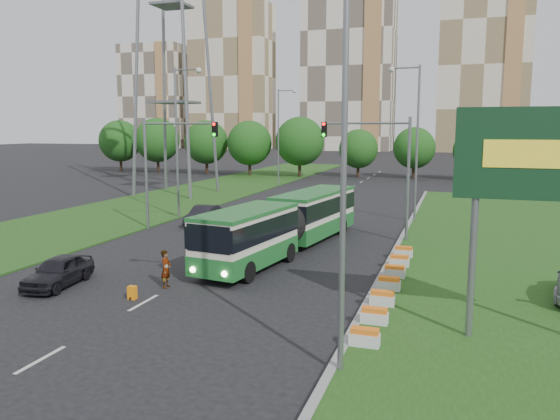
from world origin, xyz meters
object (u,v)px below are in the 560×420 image
(traffic_mast_median, at_px, (383,159))
(shopping_trolley, at_px, (132,293))
(traffic_mast_left, at_px, (165,156))
(car_left_near, at_px, (58,271))
(billboard, at_px, (552,165))
(car_left_far, at_px, (204,215))
(articulated_bus, at_px, (286,223))
(pedestrian, at_px, (166,269))

(traffic_mast_median, bearing_deg, shopping_trolley, -118.40)
(traffic_mast_left, height_order, car_left_near, traffic_mast_left)
(billboard, relative_size, traffic_mast_left, 1.00)
(car_left_near, xyz_separation_m, car_left_far, (-0.71, 16.73, 0.02))
(traffic_mast_median, bearing_deg, car_left_near, -130.54)
(traffic_mast_left, height_order, articulated_bus, traffic_mast_left)
(car_left_far, distance_m, shopping_trolley, 18.13)
(traffic_mast_left, relative_size, shopping_trolley, 13.78)
(billboard, xyz_separation_m, shopping_trolley, (-15.97, 0.28, -5.88))
(billboard, xyz_separation_m, traffic_mast_left, (-22.63, 15.00, -0.81))
(billboard, bearing_deg, traffic_mast_median, 115.03)
(traffic_mast_left, distance_m, articulated_bus, 11.47)
(car_left_near, bearing_deg, pedestrian, 8.23)
(billboard, height_order, pedestrian, billboard)
(traffic_mast_median, height_order, shopping_trolley, traffic_mast_median)
(articulated_bus, xyz_separation_m, car_left_far, (-8.60, 6.51, -0.97))
(articulated_bus, distance_m, shopping_trolley, 11.52)
(car_left_far, bearing_deg, pedestrian, -73.86)
(traffic_mast_left, xyz_separation_m, car_left_near, (2.28, -14.06, -4.64))
(car_left_near, height_order, pedestrian, pedestrian)
(traffic_mast_left, height_order, pedestrian, traffic_mast_left)
(billboard, height_order, traffic_mast_left, same)
(billboard, distance_m, car_left_far, 28.03)
(articulated_bus, bearing_deg, billboard, -33.74)
(car_left_near, bearing_deg, traffic_mast_left, 91.87)
(traffic_mast_median, bearing_deg, car_left_far, 172.99)
(car_left_near, bearing_deg, billboard, -9.97)
(traffic_mast_median, distance_m, shopping_trolley, 18.57)
(articulated_bus, xyz_separation_m, car_left_near, (-7.89, -10.22, -0.99))
(articulated_bus, bearing_deg, shopping_trolley, -99.76)
(traffic_mast_median, relative_size, articulated_bus, 0.48)
(traffic_mast_left, bearing_deg, car_left_near, -80.81)
(traffic_mast_median, relative_size, car_left_far, 1.81)
(car_left_near, xyz_separation_m, pedestrian, (4.89, 1.36, 0.17))
(traffic_mast_median, distance_m, pedestrian, 16.48)
(car_left_near, height_order, shopping_trolley, car_left_near)
(car_left_far, height_order, shopping_trolley, car_left_far)
(traffic_mast_median, relative_size, car_left_near, 1.92)
(traffic_mast_median, height_order, traffic_mast_left, same)
(traffic_mast_left, xyz_separation_m, shopping_trolley, (6.66, -14.72, -5.06))
(shopping_trolley, bearing_deg, billboard, -4.20)
(traffic_mast_median, bearing_deg, billboard, -64.97)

